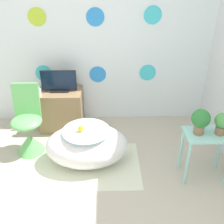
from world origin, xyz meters
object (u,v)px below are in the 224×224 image
object	(u,v)px
vase	(39,93)
potted_plant_right	(222,122)
tv	(59,82)
potted_plant_left	(201,120)
bathtub	(87,145)
chair	(29,132)

from	to	relation	value
vase	potted_plant_right	world-z (taller)	potted_plant_right
tv	vase	bearing A→B (deg)	-147.09
vase	potted_plant_right	xyz separation A→B (m)	(2.05, -0.92, 0.08)
vase	potted_plant_left	xyz separation A→B (m)	(1.83, -0.91, 0.10)
bathtub	vase	distance (m)	0.99
tv	potted_plant_left	size ratio (longest dim) A/B	1.75
vase	chair	bearing A→B (deg)	-101.11
tv	vase	size ratio (longest dim) A/B	3.74
tv	vase	xyz separation A→B (m)	(-0.25, -0.16, -0.08)
bathtub	tv	world-z (taller)	tv
vase	potted_plant_left	distance (m)	2.04
tv	potted_plant_right	size ratio (longest dim) A/B	2.02
vase	tv	bearing A→B (deg)	32.91
potted_plant_left	potted_plant_right	size ratio (longest dim) A/B	1.15
bathtub	potted_plant_left	distance (m)	1.30
potted_plant_right	chair	bearing A→B (deg)	166.42
chair	tv	world-z (taller)	chair
bathtub	tv	size ratio (longest dim) A/B	2.02
vase	potted_plant_right	size ratio (longest dim) A/B	0.54
chair	potted_plant_right	size ratio (longest dim) A/B	3.67
tv	potted_plant_left	world-z (taller)	tv
chair	tv	distance (m)	0.78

